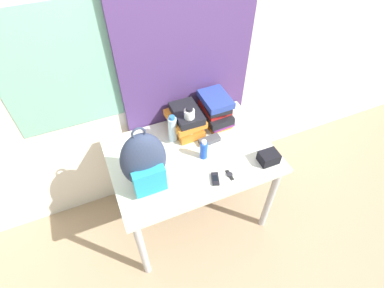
{
  "coord_description": "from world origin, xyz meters",
  "views": [
    {
      "loc": [
        -0.51,
        -0.84,
        2.29
      ],
      "look_at": [
        0.0,
        0.38,
        0.86
      ],
      "focal_mm": 28.0,
      "sensor_mm": 36.0,
      "label": 1
    }
  ],
  "objects_px": {
    "book_stack_left": "(186,120)",
    "cell_phone": "(215,179)",
    "camera_pouch": "(269,157)",
    "wristwatch": "(230,175)",
    "book_stack_center": "(216,110)",
    "sports_bottle": "(189,124)",
    "water_bottle": "(173,129)",
    "sunscreen_bottle": "(204,150)",
    "sunglasses_case": "(210,140)",
    "backpack": "(144,162)"
  },
  "relations": [
    {
      "from": "backpack",
      "to": "sunglasses_case",
      "type": "xyz_separation_m",
      "value": [
        0.5,
        0.17,
        -0.18
      ]
    },
    {
      "from": "water_bottle",
      "to": "sunglasses_case",
      "type": "bearing_deg",
      "value": -28.95
    },
    {
      "from": "backpack",
      "to": "sports_bottle",
      "type": "distance_m",
      "value": 0.48
    },
    {
      "from": "book_stack_left",
      "to": "water_bottle",
      "type": "xyz_separation_m",
      "value": [
        -0.12,
        -0.05,
        0.0
      ]
    },
    {
      "from": "book_stack_left",
      "to": "sports_bottle",
      "type": "relative_size",
      "value": 1.05
    },
    {
      "from": "sunscreen_bottle",
      "to": "cell_phone",
      "type": "distance_m",
      "value": 0.21
    },
    {
      "from": "sunscreen_bottle",
      "to": "wristwatch",
      "type": "xyz_separation_m",
      "value": [
        0.09,
        -0.2,
        -0.07
      ]
    },
    {
      "from": "sports_bottle",
      "to": "camera_pouch",
      "type": "height_order",
      "value": "sports_bottle"
    },
    {
      "from": "book_stack_center",
      "to": "wristwatch",
      "type": "height_order",
      "value": "book_stack_center"
    },
    {
      "from": "wristwatch",
      "to": "sunscreen_bottle",
      "type": "bearing_deg",
      "value": 113.63
    },
    {
      "from": "backpack",
      "to": "book_stack_left",
      "type": "xyz_separation_m",
      "value": [
        0.39,
        0.34,
        -0.1
      ]
    },
    {
      "from": "camera_pouch",
      "to": "wristwatch",
      "type": "height_order",
      "value": "camera_pouch"
    },
    {
      "from": "book_stack_left",
      "to": "water_bottle",
      "type": "height_order",
      "value": "water_bottle"
    },
    {
      "from": "wristwatch",
      "to": "sunglasses_case",
      "type": "bearing_deg",
      "value": 89.03
    },
    {
      "from": "water_bottle",
      "to": "sports_bottle",
      "type": "distance_m",
      "value": 0.12
    },
    {
      "from": "book_stack_left",
      "to": "sunglasses_case",
      "type": "distance_m",
      "value": 0.22
    },
    {
      "from": "water_bottle",
      "to": "sunglasses_case",
      "type": "xyz_separation_m",
      "value": [
        0.22,
        -0.12,
        -0.08
      ]
    },
    {
      "from": "book_stack_left",
      "to": "cell_phone",
      "type": "xyz_separation_m",
      "value": [
        0.0,
        -0.48,
        -0.09
      ]
    },
    {
      "from": "book_stack_left",
      "to": "sunglasses_case",
      "type": "height_order",
      "value": "book_stack_left"
    },
    {
      "from": "book_stack_left",
      "to": "water_bottle",
      "type": "relative_size",
      "value": 1.33
    },
    {
      "from": "book_stack_center",
      "to": "cell_phone",
      "type": "relative_size",
      "value": 2.61
    },
    {
      "from": "sports_bottle",
      "to": "wristwatch",
      "type": "height_order",
      "value": "sports_bottle"
    },
    {
      "from": "backpack",
      "to": "sunglasses_case",
      "type": "distance_m",
      "value": 0.56
    },
    {
      "from": "book_stack_center",
      "to": "camera_pouch",
      "type": "distance_m",
      "value": 0.51
    },
    {
      "from": "sunglasses_case",
      "to": "camera_pouch",
      "type": "xyz_separation_m",
      "value": [
        0.28,
        -0.31,
        0.02
      ]
    },
    {
      "from": "book_stack_left",
      "to": "sunscreen_bottle",
      "type": "distance_m",
      "value": 0.28
    },
    {
      "from": "water_bottle",
      "to": "sports_bottle",
      "type": "xyz_separation_m",
      "value": [
        0.11,
        -0.03,
        0.03
      ]
    },
    {
      "from": "book_stack_center",
      "to": "sunscreen_bottle",
      "type": "relative_size",
      "value": 1.77
    },
    {
      "from": "water_bottle",
      "to": "sports_bottle",
      "type": "relative_size",
      "value": 0.79
    },
    {
      "from": "camera_pouch",
      "to": "wristwatch",
      "type": "distance_m",
      "value": 0.29
    },
    {
      "from": "sunglasses_case",
      "to": "camera_pouch",
      "type": "height_order",
      "value": "camera_pouch"
    },
    {
      "from": "book_stack_left",
      "to": "sunglasses_case",
      "type": "relative_size",
      "value": 1.87
    },
    {
      "from": "wristwatch",
      "to": "camera_pouch",
      "type": "bearing_deg",
      "value": 1.04
    },
    {
      "from": "water_bottle",
      "to": "backpack",
      "type": "bearing_deg",
      "value": -133.64
    },
    {
      "from": "backpack",
      "to": "sunglasses_case",
      "type": "bearing_deg",
      "value": 18.43
    },
    {
      "from": "cell_phone",
      "to": "wristwatch",
      "type": "bearing_deg",
      "value": -2.79
    },
    {
      "from": "book_stack_left",
      "to": "camera_pouch",
      "type": "distance_m",
      "value": 0.62
    },
    {
      "from": "sports_bottle",
      "to": "wristwatch",
      "type": "relative_size",
      "value": 3.24
    },
    {
      "from": "backpack",
      "to": "camera_pouch",
      "type": "height_order",
      "value": "backpack"
    },
    {
      "from": "book_stack_center",
      "to": "sports_bottle",
      "type": "relative_size",
      "value": 1.0
    },
    {
      "from": "backpack",
      "to": "camera_pouch",
      "type": "bearing_deg",
      "value": -10.23
    },
    {
      "from": "book_stack_left",
      "to": "sports_bottle",
      "type": "distance_m",
      "value": 0.08
    },
    {
      "from": "book_stack_left",
      "to": "sunscreen_bottle",
      "type": "xyz_separation_m",
      "value": [
        0.01,
        -0.28,
        -0.03
      ]
    },
    {
      "from": "backpack",
      "to": "book_stack_left",
      "type": "bearing_deg",
      "value": 40.64
    },
    {
      "from": "sunglasses_case",
      "to": "sports_bottle",
      "type": "bearing_deg",
      "value": 138.76
    },
    {
      "from": "backpack",
      "to": "sports_bottle",
      "type": "relative_size",
      "value": 1.72
    },
    {
      "from": "camera_pouch",
      "to": "book_stack_left",
      "type": "bearing_deg",
      "value": 129.05
    },
    {
      "from": "book_stack_center",
      "to": "sunglasses_case",
      "type": "height_order",
      "value": "book_stack_center"
    },
    {
      "from": "cell_phone",
      "to": "backpack",
      "type": "bearing_deg",
      "value": 160.34
    },
    {
      "from": "book_stack_center",
      "to": "camera_pouch",
      "type": "relative_size",
      "value": 2.18
    }
  ]
}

